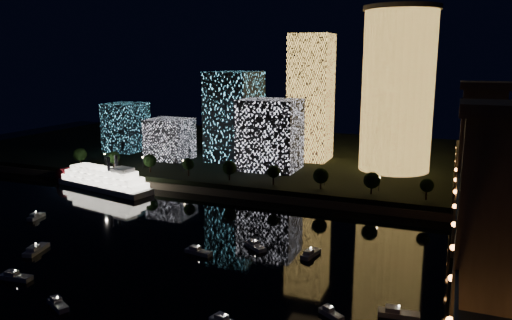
{
  "coord_description": "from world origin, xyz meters",
  "views": [
    {
      "loc": [
        58.18,
        -100.13,
        56.23
      ],
      "look_at": [
        -4.44,
        55.0,
        22.03
      ],
      "focal_mm": 35.0,
      "sensor_mm": 36.0,
      "label": 1
    }
  ],
  "objects_px": {
    "tower_rectangular": "(311,98)",
    "truss_bridge": "(481,262)",
    "tower_cylindrical": "(398,90)",
    "riverboat": "(100,179)"
  },
  "relations": [
    {
      "from": "tower_rectangular",
      "to": "truss_bridge",
      "type": "height_order",
      "value": "tower_rectangular"
    },
    {
      "from": "tower_cylindrical",
      "to": "riverboat",
      "type": "bearing_deg",
      "value": -151.28
    },
    {
      "from": "truss_bridge",
      "to": "tower_rectangular",
      "type": "bearing_deg",
      "value": 118.22
    },
    {
      "from": "riverboat",
      "to": "tower_cylindrical",
      "type": "bearing_deg",
      "value": 28.72
    },
    {
      "from": "tower_rectangular",
      "to": "tower_cylindrical",
      "type": "bearing_deg",
      "value": -11.85
    },
    {
      "from": "tower_cylindrical",
      "to": "riverboat",
      "type": "height_order",
      "value": "tower_cylindrical"
    },
    {
      "from": "tower_rectangular",
      "to": "riverboat",
      "type": "distance_m",
      "value": 109.21
    },
    {
      "from": "tower_cylindrical",
      "to": "riverboat",
      "type": "xyz_separation_m",
      "value": [
        -117.34,
        -64.28,
        -38.03
      ]
    },
    {
      "from": "tower_cylindrical",
      "to": "tower_rectangular",
      "type": "bearing_deg",
      "value": 168.15
    },
    {
      "from": "tower_cylindrical",
      "to": "riverboat",
      "type": "distance_m",
      "value": 139.09
    }
  ]
}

